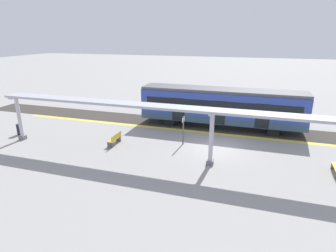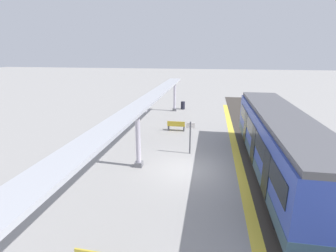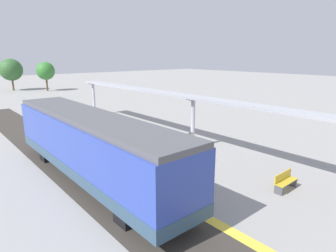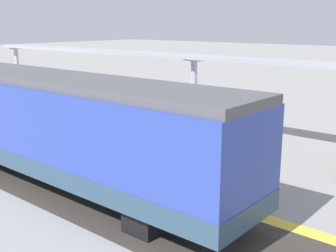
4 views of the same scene
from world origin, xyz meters
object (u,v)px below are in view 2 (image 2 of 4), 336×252
(canopy_pillar_nearest, at_px, (175,96))
(platform_info_sign, at_px, (190,135))
(bench_mid_platform, at_px, (176,126))
(trash_bin, at_px, (183,105))
(train_near_carriage, at_px, (278,143))
(canopy_pillar_second, at_px, (138,138))

(canopy_pillar_nearest, height_order, platform_info_sign, canopy_pillar_nearest)
(canopy_pillar_nearest, bearing_deg, bench_mid_platform, 99.14)
(canopy_pillar_nearest, height_order, trash_bin, canopy_pillar_nearest)
(trash_bin, bearing_deg, bench_mid_platform, 92.51)
(train_near_carriage, bearing_deg, canopy_pillar_second, 2.79)
(trash_bin, bearing_deg, platform_info_sign, 98.31)
(bench_mid_platform, bearing_deg, train_near_carriage, 132.93)
(bench_mid_platform, bearing_deg, canopy_pillar_nearest, -80.86)
(canopy_pillar_nearest, distance_m, trash_bin, 1.88)
(canopy_pillar_second, bearing_deg, train_near_carriage, -177.21)
(train_near_carriage, relative_size, canopy_pillar_second, 4.03)
(train_near_carriage, height_order, bench_mid_platform, train_near_carriage)
(trash_bin, distance_m, platform_info_sign, 13.63)
(canopy_pillar_nearest, relative_size, bench_mid_platform, 2.32)
(bench_mid_platform, relative_size, trash_bin, 1.67)
(canopy_pillar_second, xyz_separation_m, trash_bin, (-0.84, -15.96, -1.32))
(canopy_pillar_second, relative_size, bench_mid_platform, 2.32)
(canopy_pillar_second, distance_m, platform_info_sign, 3.78)
(platform_info_sign, bearing_deg, bench_mid_platform, -71.96)
(bench_mid_platform, bearing_deg, trash_bin, -87.49)
(train_near_carriage, relative_size, bench_mid_platform, 9.33)
(canopy_pillar_second, bearing_deg, bench_mid_platform, -99.32)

